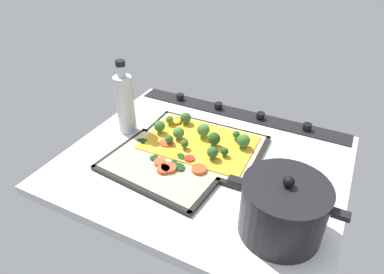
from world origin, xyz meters
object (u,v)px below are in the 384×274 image
Objects in this scene: baking_tray_front at (199,146)px; veggie_pizza_back at (165,164)px; baking_tray_back at (163,167)px; cooking_pot at (283,209)px; broccoli_pizza at (199,141)px; oil_bottle at (125,103)px.

veggie_pizza_back is at bearing 71.80° from baking_tray_front.
baking_tray_back is 1.38× the size of cooking_pot.
baking_tray_front is 1.49× the size of cooking_pot.
baking_tray_front is 1.17× the size of veggie_pizza_back.
baking_tray_front and baking_tray_back have the same top height.
cooking_pot is at bearing 168.11° from baking_tray_back.
baking_tray_back is at bearing -11.89° from cooking_pot.
veggie_pizza_back is (-0.27, -0.35, 0.72)cm from baking_tray_back.
oil_bottle is at bearing 5.66° from broccoli_pizza.
oil_bottle is (20.12, -11.52, 9.73)cm from baking_tray_back.
broccoli_pizza is 1.40× the size of cooking_pot.
baking_tray_front is 36.95cm from cooking_pot.
cooking_pot reaches higher than broccoli_pizza.
baking_tray_front is 1.59× the size of oil_bottle.
baking_tray_front is at bearing -175.38° from oil_bottle.
veggie_pizza_back is (4.33, 13.17, 0.74)cm from baking_tray_front.
broccoli_pizza reaches higher than veggie_pizza_back.
oil_bottle is (24.41, 2.42, 8.12)cm from broccoli_pizza.
oil_bottle is at bearing -18.98° from cooking_pot.
oil_bottle is (24.72, 2.00, 9.74)cm from baking_tray_front.
baking_tray_front is 26.65cm from oil_bottle.
cooking_pot is at bearing 145.19° from baking_tray_front.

